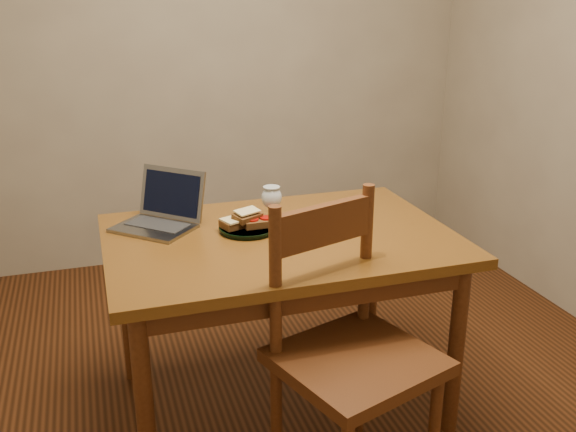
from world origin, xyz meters
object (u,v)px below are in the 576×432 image
object	(u,v)px
chair	(352,341)
milk_glass	(272,205)
plate	(248,228)
laptop	(163,211)
table	(280,256)

from	to	relation	value
chair	milk_glass	bearing A→B (deg)	79.18
chair	plate	bearing A→B (deg)	90.01
milk_glass	laptop	world-z (taller)	laptop
table	laptop	distance (m)	0.50
table	laptop	xyz separation A→B (m)	(-0.41, 0.25, 0.14)
milk_glass	laptop	xyz separation A→B (m)	(-0.41, 0.12, -0.02)
chair	milk_glass	world-z (taller)	chair
table	plate	distance (m)	0.16
chair	plate	world-z (taller)	chair
plate	chair	bearing A→B (deg)	-71.58
table	laptop	world-z (taller)	laptop
table	milk_glass	distance (m)	0.21
table	chair	world-z (taller)	chair
milk_glass	laptop	size ratio (longest dim) A/B	0.40
chair	laptop	size ratio (longest dim) A/B	1.50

